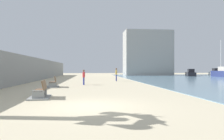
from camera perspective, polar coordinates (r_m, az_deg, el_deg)
The scene contains 10 objects.
ground_plane at distance 27.59m, azimuth -5.77°, elevation -3.08°, with size 120.00×120.00×0.00m, color beige.
seawall at distance 28.56m, azimuth -21.00°, elevation 0.15°, with size 0.80×64.00×3.12m, color gray.
bench_near at distance 12.83m, azimuth -18.08°, elevation -5.90°, with size 1.30×2.20×0.98m.
bench_far at distance 20.11m, azimuth -15.06°, elevation -3.67°, with size 1.36×2.22×0.98m.
person_walking at distance 29.23m, azimuth 1.12°, elevation -0.89°, with size 0.26×0.51×1.74m.
person_standing at distance 22.33m, azimuth -7.33°, elevation -1.60°, with size 0.26×0.51×1.54m.
boat_outer at distance 49.61m, azimuth 26.62°, elevation -0.65°, with size 2.30×4.56×7.50m.
boat_distant at distance 57.19m, azimuth 25.17°, elevation -0.69°, with size 3.29×6.13×1.75m.
boat_mid_bay at distance 53.04m, azimuth 19.68°, elevation -0.81°, with size 3.94×7.29×1.60m.
harbor_building at distance 57.62m, azimuth 9.18°, elevation 4.30°, with size 12.00×6.00×11.35m, color #9E9E99.
Camera 1 is at (0.03, -9.55, 1.61)m, focal length 35.27 mm.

